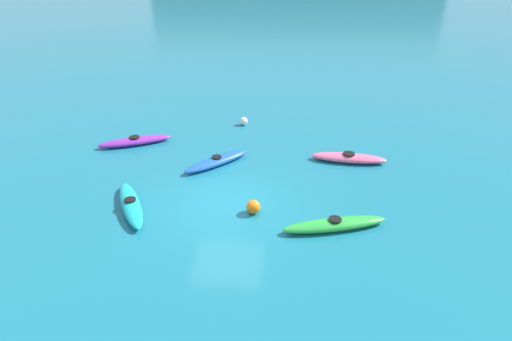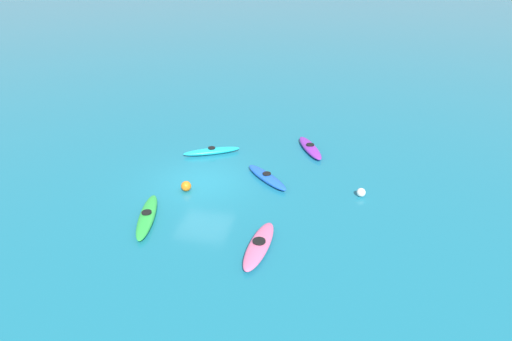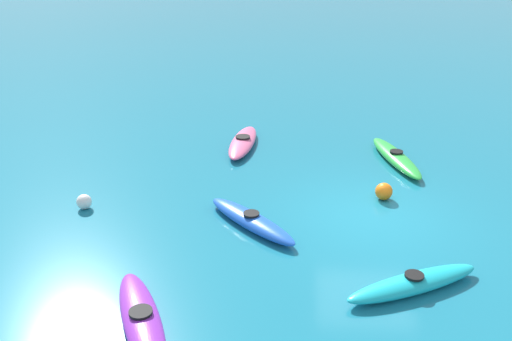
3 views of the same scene
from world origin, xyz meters
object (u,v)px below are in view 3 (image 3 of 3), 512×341
Objects in this scene: buoy_white at (84,202)px; kayak_green at (396,157)px; kayak_pink at (243,142)px; buoy_orange at (384,191)px; kayak_blue at (251,221)px; kayak_cyan at (413,283)px; kayak_purple at (141,320)px.

kayak_green is at bearing -65.80° from buoy_white.
buoy_orange is (-3.44, -4.07, 0.06)m from kayak_pink.
buoy_white is (-1.17, 7.63, -0.03)m from buoy_orange.
kayak_blue and kayak_pink have the same top height.
kayak_pink is 1.02× the size of kayak_cyan.
buoy_white is (-3.73, 8.30, 0.03)m from kayak_green.
kayak_pink is 7.81× the size of buoy_white.
buoy_orange is (-2.56, 0.67, 0.07)m from kayak_green.
kayak_purple is at bearing 157.13° from kayak_blue.
kayak_purple is 5.29m from kayak_cyan.
kayak_pink is 4.82m from kayak_green.
kayak_purple is 1.05× the size of kayak_cyan.
kayak_purple and kayak_cyan have the same top height.
kayak_blue is 5.25m from kayak_pink.
kayak_blue is at bearing -22.87° from kayak_purple.
kayak_green is at bearing -42.83° from kayak_blue.
buoy_orange is 1.18× the size of buoy_white.
kayak_blue is at bearing 137.17° from kayak_green.
kayak_pink is at bearing -37.65° from buoy_white.
kayak_cyan is at bearing -150.86° from kayak_pink.
kayak_cyan is (1.57, -5.05, -0.00)m from kayak_purple.
kayak_green and kayak_cyan have the same top height.
kayak_blue and kayak_purple have the same top height.
kayak_pink is at bearing 29.14° from kayak_cyan.
kayak_blue is 4.35m from buoy_white.
buoy_orange is at bearing -130.24° from kayak_pink.
buoy_white reaches higher than kayak_purple.
kayak_blue is at bearing 56.21° from kayak_cyan.
kayak_blue is 0.86× the size of kayak_cyan.
kayak_pink is 9.09m from kayak_purple.
kayak_green is 1.13× the size of kayak_cyan.
buoy_white reaches higher than kayak_blue.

